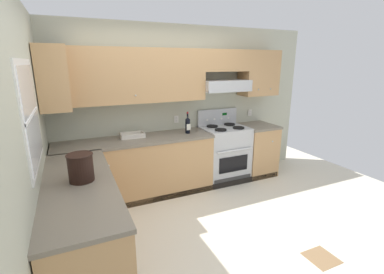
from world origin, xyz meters
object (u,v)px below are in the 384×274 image
(bowl, at_px, (132,136))
(wine_bottle, at_px, (188,125))
(stove, at_px, (224,153))
(bucket, at_px, (81,167))

(bowl, bearing_deg, wine_bottle, -7.32)
(stove, height_order, bowl, stove)
(bucket, bearing_deg, stove, 28.18)
(wine_bottle, relative_size, bucket, 1.27)
(wine_bottle, relative_size, bowl, 0.97)
(stove, bearing_deg, bowl, 176.53)
(stove, height_order, bucket, stove)
(bucket, bearing_deg, wine_bottle, 37.07)
(wine_bottle, distance_m, bucket, 2.02)
(wine_bottle, bearing_deg, bowl, 172.68)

